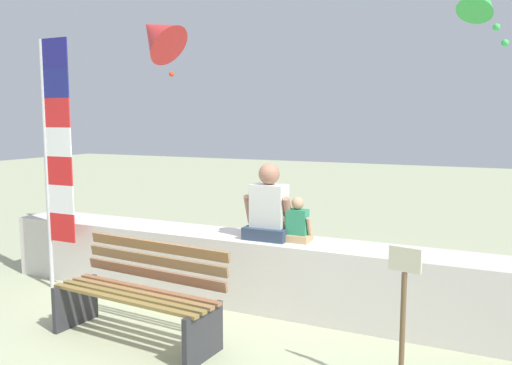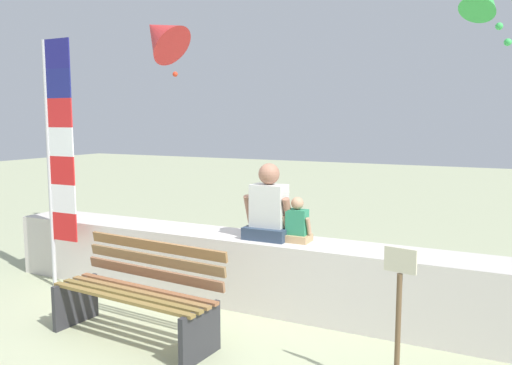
{
  "view_description": "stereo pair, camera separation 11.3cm",
  "coord_description": "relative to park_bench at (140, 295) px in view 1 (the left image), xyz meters",
  "views": [
    {
      "loc": [
        2.71,
        -4.1,
        2.04
      ],
      "look_at": [
        0.32,
        0.93,
        1.37
      ],
      "focal_mm": 36.35,
      "sensor_mm": 36.0,
      "label": 1
    },
    {
      "loc": [
        2.81,
        -4.05,
        2.04
      ],
      "look_at": [
        0.32,
        0.93,
        1.37
      ],
      "focal_mm": 36.35,
      "sensor_mm": 36.0,
      "label": 2
    }
  ],
  "objects": [
    {
      "name": "sign_post",
      "position": [
        2.39,
        -0.0,
        0.26
      ],
      "size": [
        0.24,
        0.07,
        1.13
      ],
      "color": "brown",
      "rests_on": "ground"
    },
    {
      "name": "kite_red",
      "position": [
        -1.65,
        2.63,
        2.85
      ],
      "size": [
        0.92,
        0.76,
        1.02
      ],
      "color": "red"
    },
    {
      "name": "person_child",
      "position": [
        1.08,
        1.27,
        0.53
      ],
      "size": [
        0.31,
        0.23,
        0.47
      ],
      "color": "tan",
      "rests_on": "seawall_ledge"
    },
    {
      "name": "ground_plane",
      "position": [
        0.27,
        0.35,
        -0.42
      ],
      "size": [
        40.0,
        40.0,
        0.0
      ],
      "primitive_type": "plane",
      "color": "#A9B18A"
    },
    {
      "name": "flag_banner",
      "position": [
        -1.79,
        0.74,
        1.26
      ],
      "size": [
        0.43,
        0.05,
        2.97
      ],
      "color": "#B7B7BC",
      "rests_on": "ground"
    },
    {
      "name": "park_bench",
      "position": [
        0.0,
        0.0,
        0.0
      ],
      "size": [
        1.71,
        0.73,
        0.88
      ],
      "color": "olive",
      "rests_on": "ground"
    },
    {
      "name": "person_adult",
      "position": [
        0.75,
        1.27,
        0.66
      ],
      "size": [
        0.53,
        0.39,
        0.82
      ],
      "color": "#2B3B50",
      "rests_on": "seawall_ledge"
    },
    {
      "name": "seawall_ledge",
      "position": [
        0.27,
        1.28,
        -0.04
      ],
      "size": [
        5.97,
        0.63,
        0.77
      ],
      "primitive_type": "cube",
      "color": "beige",
      "rests_on": "ground"
    }
  ]
}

